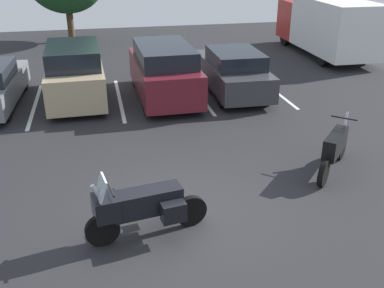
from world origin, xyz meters
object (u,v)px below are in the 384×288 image
at_px(motorcycle_touring, 142,206).
at_px(car_tan, 75,73).
at_px(car_maroon, 164,71).
at_px(box_truck, 326,25).
at_px(car_charcoal, 233,71).
at_px(motorcycle_second, 335,148).

bearing_deg(motorcycle_touring, car_tan, 99.04).
distance_m(car_maroon, box_truck, 9.88).
relative_size(car_maroon, car_charcoal, 0.99).
distance_m(car_tan, box_truck, 12.41).
bearing_deg(motorcycle_touring, car_charcoal, 62.39).
xyz_separation_m(car_tan, car_maroon, (2.98, -0.40, 0.01)).
xyz_separation_m(car_maroon, box_truck, (8.60, 4.83, 0.48)).
height_order(car_maroon, box_truck, box_truck).
distance_m(motorcycle_second, car_charcoal, 6.45).
distance_m(car_maroon, car_charcoal, 2.54).
bearing_deg(car_tan, car_maroon, -7.60).
relative_size(car_tan, car_charcoal, 0.94).
height_order(motorcycle_second, car_maroon, car_maroon).
xyz_separation_m(motorcycle_touring, car_maroon, (1.67, 7.89, 0.31)).
bearing_deg(car_maroon, motorcycle_touring, -101.92).
distance_m(motorcycle_touring, car_tan, 8.40).
bearing_deg(box_truck, motorcycle_second, -116.58).
height_order(car_tan, car_charcoal, car_tan).
bearing_deg(car_maroon, box_truck, 29.30).
xyz_separation_m(car_maroon, car_charcoal, (2.53, 0.13, -0.18)).
relative_size(car_charcoal, box_truck, 0.69).
bearing_deg(motorcycle_second, car_charcoal, 94.53).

